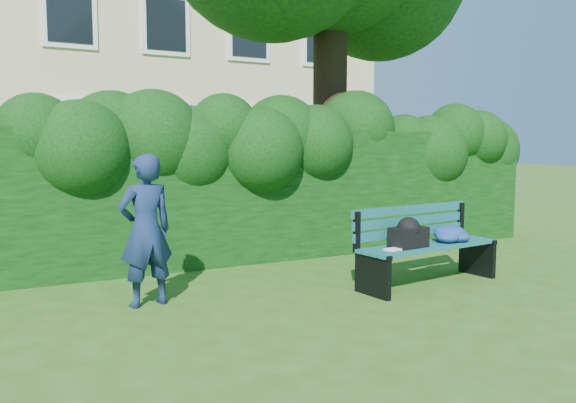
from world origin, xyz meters
TOP-DOWN VIEW (x-y plane):
  - ground at (0.00, 0.00)m, footprint 80.00×80.00m
  - apartment_building at (-0.00, 13.99)m, footprint 16.00×8.08m
  - hedge at (0.00, 2.20)m, footprint 10.00×1.00m
  - park_bench at (1.42, -0.16)m, footprint 1.88×0.77m
  - man_reading at (-1.67, 0.43)m, footprint 0.60×0.45m

SIDE VIEW (x-z plane):
  - ground at x=0.00m, z-range 0.00..0.00m
  - park_bench at x=1.42m, z-range 0.05..0.94m
  - man_reading at x=-1.67m, z-range 0.00..1.51m
  - hedge at x=0.00m, z-range 0.00..1.80m
  - apartment_building at x=0.00m, z-range 0.00..12.00m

